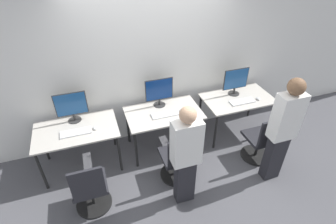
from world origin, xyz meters
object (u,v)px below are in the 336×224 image
monitor_left (71,106)px  monitor_right (236,81)px  keyboard_center (165,114)px  person_center (186,155)px  office_chair_left (91,190)px  person_right (283,129)px  keyboard_left (76,132)px  mouse_right (258,99)px  office_chair_right (261,142)px  monitor_center (159,92)px  office_chair_center (178,161)px  keyboard_right (242,102)px  mouse_center (182,111)px  mouse_left (95,128)px

monitor_left → monitor_right: same height
keyboard_center → person_center: person_center is taller
office_chair_left → person_right: (2.59, -0.28, 0.56)m
keyboard_left → mouse_right: bearing=-1.4°
monitor_left → office_chair_right: bearing=-20.4°
office_chair_left → monitor_right: size_ratio=1.83×
monitor_center → mouse_right: bearing=-13.1°
person_right → monitor_right: bearing=88.7°
monitor_right → office_chair_right: (0.02, -0.92, -0.62)m
keyboard_center → person_right: 1.70m
keyboard_center → office_chair_center: size_ratio=0.49×
monitor_right → keyboard_right: monitor_right is taller
mouse_center → monitor_right: size_ratio=0.19×
mouse_left → office_chair_left: office_chair_left is taller
monitor_right → monitor_center: bearing=176.6°
mouse_center → office_chair_right: (1.09, -0.70, -0.38)m
keyboard_center → mouse_right: mouse_right is taller
mouse_right → office_chair_right: office_chair_right is taller
office_chair_center → mouse_right: office_chair_center is taller
office_chair_left → keyboard_right: size_ratio=2.02×
keyboard_right → mouse_right: (0.30, -0.02, 0.01)m
office_chair_left → monitor_center: (1.27, 1.09, 0.62)m
office_chair_center → keyboard_right: 1.54m
office_chair_right → keyboard_left: bearing=165.8°
mouse_left → person_right: size_ratio=0.05×
monitor_left → monitor_center: same height
monitor_left → office_chair_center: bearing=-36.2°
office_chair_left → monitor_right: (2.62, 1.01, 0.62)m
keyboard_left → monitor_center: (1.35, 0.31, 0.25)m
mouse_center → person_center: (-0.35, -1.02, 0.10)m
office_chair_left → mouse_right: 3.02m
mouse_center → monitor_left: bearing=169.3°
keyboard_right → person_right: bearing=-91.7°
keyboard_left → office_chair_center: bearing=-26.1°
keyboard_left → office_chair_right: bearing=-14.2°
keyboard_center → person_right: size_ratio=0.26×
office_chair_left → mouse_center: 1.78m
keyboard_right → office_chair_right: office_chair_right is taller
monitor_left → person_center: size_ratio=0.31×
monitor_right → person_right: 1.29m
mouse_left → mouse_right: size_ratio=1.00×
mouse_center → keyboard_right: (1.07, -0.07, -0.01)m
person_right → office_chair_center: bearing=163.1°
keyboard_right → monitor_left: bearing=172.1°
keyboard_left → mouse_center: size_ratio=4.81×
mouse_center → office_chair_right: size_ratio=0.10×
monitor_left → mouse_center: (1.63, -0.31, -0.24)m
mouse_right → person_right: person_right is taller
office_chair_left → keyboard_right: 2.74m
monitor_left → office_chair_center: (1.32, -0.96, -0.62)m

